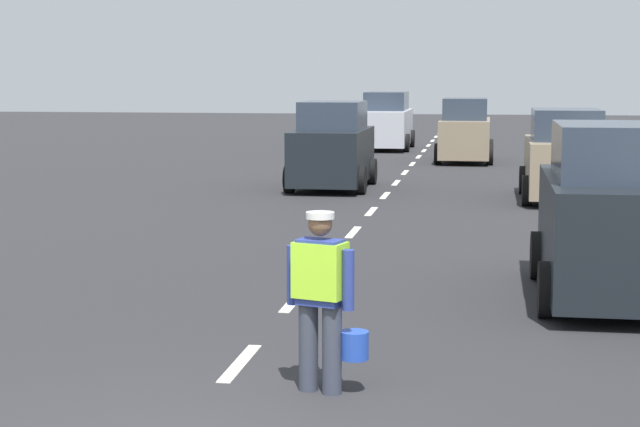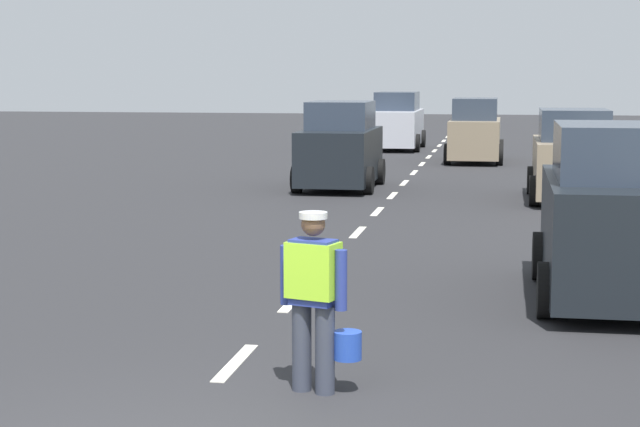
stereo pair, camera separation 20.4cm
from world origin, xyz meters
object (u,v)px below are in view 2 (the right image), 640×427
road_worker (316,293)px  car_oncoming_second (340,148)px  car_parked_curbside (614,219)px  car_oncoming_third (397,123)px  car_outgoing_far (475,132)px  car_parked_far (573,158)px

road_worker → car_oncoming_second: bearing=98.1°
road_worker → car_oncoming_second: car_oncoming_second is taller
car_parked_curbside → car_oncoming_second: car_parked_curbside is taller
car_parked_curbside → car_oncoming_third: 27.42m
road_worker → car_oncoming_third: 31.55m
road_worker → car_outgoing_far: 26.06m
road_worker → car_oncoming_third: size_ratio=0.38×
car_outgoing_far → car_oncoming_third: 6.25m
car_outgoing_far → car_oncoming_third: bearing=120.2°
car_parked_far → car_parked_curbside: bearing=-90.7°
road_worker → car_outgoing_far: car_outgoing_far is taller
car_oncoming_third → car_parked_far: bearing=-70.4°
car_outgoing_far → road_worker: bearing=-91.5°
car_oncoming_third → car_oncoming_second: (0.01, -14.21, -0.00)m
car_oncoming_second → car_parked_far: bearing=-16.8°
car_parked_curbside → road_worker: bearing=-123.6°
road_worker → car_oncoming_second: (-2.47, 17.24, 0.09)m
car_oncoming_second → car_parked_far: car_oncoming_second is taller
car_oncoming_third → car_parked_curbside: bearing=-78.4°
road_worker → car_parked_curbside: (3.06, 4.60, 0.13)m
road_worker → car_oncoming_second: size_ratio=0.44×
car_outgoing_far → car_parked_far: (2.52, -10.52, 0.00)m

